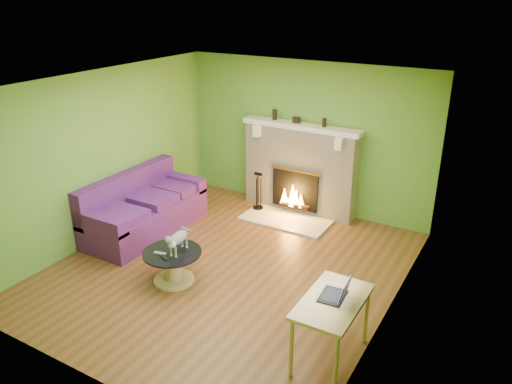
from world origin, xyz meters
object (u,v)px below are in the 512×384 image
coffee_table (173,264)px  cat (178,240)px  sofa (142,209)px  desk (332,307)px

coffee_table → cat: bearing=32.0°
coffee_table → cat: cat is taller
coffee_table → cat: (0.08, 0.05, 0.36)m
sofa → desk: (3.81, -1.32, 0.28)m
cat → coffee_table: bearing=-154.3°
desk → cat: 2.36m
coffee_table → cat: 0.37m
sofa → coffee_table: bearing=-34.6°
sofa → cat: (1.48, -0.91, 0.25)m
coffee_table → desk: size_ratio=0.79×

